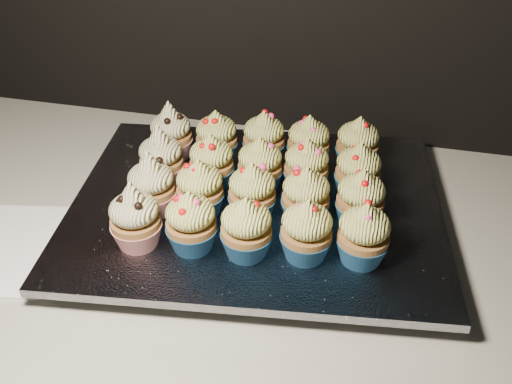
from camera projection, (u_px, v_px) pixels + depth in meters
worktop at (432, 277)px, 0.74m from camera, size 2.44×0.64×0.04m
baking_tray at (256, 214)px, 0.80m from camera, size 0.50×0.41×0.02m
foil_lining at (256, 205)px, 0.79m from camera, size 0.55×0.45×0.01m
cupcake_0 at (135, 218)px, 0.69m from camera, size 0.06×0.06×0.10m
cupcake_1 at (191, 223)px, 0.69m from camera, size 0.06×0.06×0.08m
cupcake_2 at (246, 229)px, 0.68m from camera, size 0.06×0.06×0.08m
cupcake_3 at (306, 231)px, 0.68m from camera, size 0.06×0.06×0.08m
cupcake_4 at (364, 235)px, 0.67m from camera, size 0.06×0.06×0.08m
cupcake_5 at (152, 186)px, 0.75m from camera, size 0.06×0.06×0.10m
cupcake_6 at (200, 189)px, 0.74m from camera, size 0.06×0.06×0.08m
cupcake_7 at (252, 193)px, 0.74m from camera, size 0.06×0.06×0.08m
cupcake_8 at (306, 197)px, 0.73m from camera, size 0.06×0.06×0.08m
cupcake_9 at (360, 199)px, 0.73m from camera, size 0.06×0.06×0.08m
cupcake_10 at (161, 159)px, 0.80m from camera, size 0.06×0.06×0.10m
cupcake_11 at (212, 163)px, 0.80m from camera, size 0.06×0.06×0.08m
cupcake_12 at (260, 166)px, 0.79m from camera, size 0.06×0.06×0.08m
cupcake_13 at (306, 167)px, 0.79m from camera, size 0.06×0.06×0.08m
cupcake_14 at (358, 172)px, 0.78m from camera, size 0.06×0.06×0.08m
cupcake_15 at (171, 133)px, 0.86m from camera, size 0.06×0.06×0.10m
cupcake_16 at (217, 138)px, 0.85m from camera, size 0.06×0.06×0.08m
cupcake_17 at (264, 139)px, 0.85m from camera, size 0.06×0.06×0.08m
cupcake_18 at (308, 143)px, 0.84m from camera, size 0.06×0.06×0.08m
cupcake_19 at (357, 145)px, 0.84m from camera, size 0.06×0.06×0.08m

